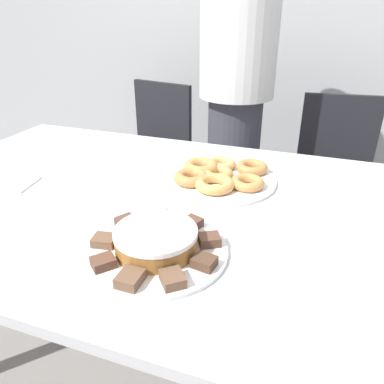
{
  "coord_description": "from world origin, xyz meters",
  "views": [
    {
      "loc": [
        0.39,
        -0.93,
        1.27
      ],
      "look_at": [
        0.07,
        -0.04,
        0.79
      ],
      "focal_mm": 35.0,
      "sensor_mm": 36.0,
      "label": 1
    }
  ],
  "objects_px": {
    "napkin": "(11,183)",
    "plate_cake": "(156,251)",
    "office_chair_left": "(151,163)",
    "frosted_cake": "(156,240)",
    "plate_donuts": "(217,179)",
    "office_chair_right": "(333,188)",
    "person_standing": "(237,87)"
  },
  "relations": [
    {
      "from": "napkin",
      "to": "plate_cake",
      "type": "bearing_deg",
      "value": -17.21
    },
    {
      "from": "office_chair_left",
      "to": "frosted_cake",
      "type": "bearing_deg",
      "value": -51.57
    },
    {
      "from": "plate_cake",
      "to": "office_chair_left",
      "type": "bearing_deg",
      "value": 116.54
    },
    {
      "from": "plate_donuts",
      "to": "office_chair_left",
      "type": "bearing_deg",
      "value": 128.77
    },
    {
      "from": "office_chair_right",
      "to": "plate_cake",
      "type": "distance_m",
      "value": 1.37
    },
    {
      "from": "person_standing",
      "to": "frosted_cake",
      "type": "distance_m",
      "value": 1.2
    },
    {
      "from": "frosted_cake",
      "to": "office_chair_left",
      "type": "bearing_deg",
      "value": 116.54
    },
    {
      "from": "person_standing",
      "to": "plate_donuts",
      "type": "distance_m",
      "value": 0.77
    },
    {
      "from": "office_chair_left",
      "to": "office_chair_right",
      "type": "relative_size",
      "value": 1.0
    },
    {
      "from": "office_chair_left",
      "to": "office_chair_right",
      "type": "distance_m",
      "value": 1.06
    },
    {
      "from": "frosted_cake",
      "to": "napkin",
      "type": "xyz_separation_m",
      "value": [
        -0.62,
        0.19,
        -0.03
      ]
    },
    {
      "from": "plate_cake",
      "to": "office_chair_right",
      "type": "bearing_deg",
      "value": 70.83
    },
    {
      "from": "office_chair_left",
      "to": "office_chair_right",
      "type": "height_order",
      "value": "same"
    },
    {
      "from": "person_standing",
      "to": "plate_cake",
      "type": "relative_size",
      "value": 4.99
    },
    {
      "from": "person_standing",
      "to": "office_chair_right",
      "type": "bearing_deg",
      "value": 7.29
    },
    {
      "from": "office_chair_right",
      "to": "frosted_cake",
      "type": "relative_size",
      "value": 4.36
    },
    {
      "from": "person_standing",
      "to": "frosted_cake",
      "type": "height_order",
      "value": "person_standing"
    },
    {
      "from": "frosted_cake",
      "to": "plate_donuts",
      "type": "bearing_deg",
      "value": 87.23
    },
    {
      "from": "office_chair_right",
      "to": "office_chair_left",
      "type": "bearing_deg",
      "value": 173.07
    },
    {
      "from": "office_chair_left",
      "to": "plate_donuts",
      "type": "distance_m",
      "value": 1.09
    },
    {
      "from": "plate_cake",
      "to": "napkin",
      "type": "height_order",
      "value": "plate_cake"
    },
    {
      "from": "person_standing",
      "to": "napkin",
      "type": "height_order",
      "value": "person_standing"
    },
    {
      "from": "office_chair_right",
      "to": "person_standing",
      "type": "bearing_deg",
      "value": -179.68
    },
    {
      "from": "office_chair_right",
      "to": "plate_donuts",
      "type": "bearing_deg",
      "value": -124.14
    },
    {
      "from": "office_chair_right",
      "to": "napkin",
      "type": "distance_m",
      "value": 1.54
    },
    {
      "from": "office_chair_right",
      "to": "plate_donuts",
      "type": "relative_size",
      "value": 2.18
    },
    {
      "from": "office_chair_right",
      "to": "plate_cake",
      "type": "xyz_separation_m",
      "value": [
        -0.44,
        -1.26,
        0.34
      ]
    },
    {
      "from": "plate_donuts",
      "to": "napkin",
      "type": "xyz_separation_m",
      "value": [
        -0.64,
        -0.26,
        -0.0
      ]
    },
    {
      "from": "person_standing",
      "to": "office_chair_left",
      "type": "relative_size",
      "value": 1.99
    },
    {
      "from": "office_chair_left",
      "to": "office_chair_right",
      "type": "xyz_separation_m",
      "value": [
        1.06,
        0.0,
        0.0
      ]
    },
    {
      "from": "office_chair_left",
      "to": "plate_cake",
      "type": "bearing_deg",
      "value": -51.57
    },
    {
      "from": "person_standing",
      "to": "office_chair_left",
      "type": "distance_m",
      "value": 0.73
    }
  ]
}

